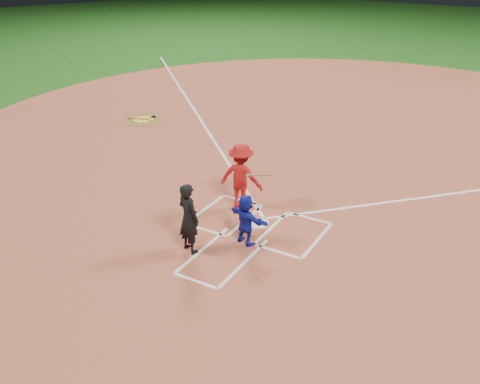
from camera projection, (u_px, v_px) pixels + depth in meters
The scene contains 12 objects.
ground at pixel (258, 224), 13.39m from camera, with size 120.00×120.00×0.00m, color #164912.
home_plate_dirt at pixel (342, 148), 18.06m from camera, with size 28.00×28.00×0.01m, color #984732.
home_plate at pixel (258, 224), 13.38m from camera, with size 0.60×0.60×0.02m, color silver.
on_deck_circle at pixel (143, 119), 20.76m from camera, with size 1.70×1.70×0.01m, color brown.
on_deck_logo at pixel (143, 119), 20.75m from camera, with size 0.80×0.80×0.00m, color yellow.
on_deck_bat_a at pixel (150, 117), 20.87m from camera, with size 0.06×0.06×0.84m, color #A7803D.
on_deck_bat_b at pixel (137, 118), 20.75m from camera, with size 0.06×0.06×0.84m, color olive.
bat_weight_donut at pixel (154, 117), 20.97m from camera, with size 0.19×0.19×0.05m, color black.
catcher at pixel (246, 220), 12.31m from camera, with size 1.15×0.37×1.24m, color #131A9D.
umpire at pixel (189, 218), 11.92m from camera, with size 0.61×0.40×1.68m, color black.
chalk_markings at pixel (334, 155), 17.50m from camera, with size 28.35×17.32×0.01m.
batter_at_plate at pixel (241, 177), 13.80m from camera, with size 1.40×0.95×1.78m.
Camera 1 is at (5.41, -10.34, 6.63)m, focal length 40.00 mm.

